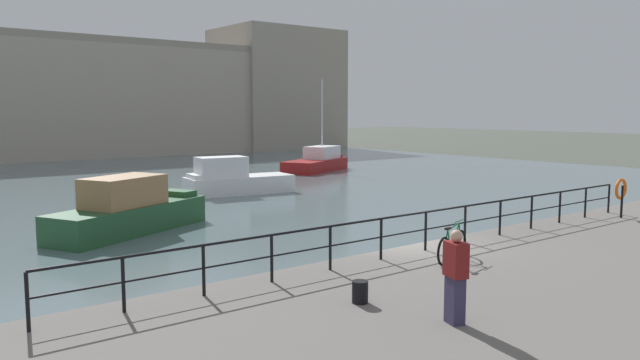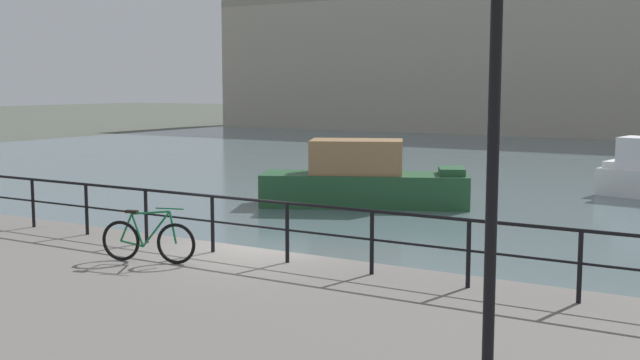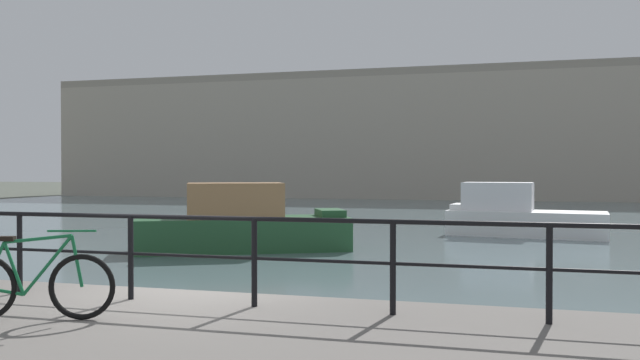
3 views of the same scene
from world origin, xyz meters
name	(u,v)px [view 1 (image 1 of 3)]	position (x,y,z in m)	size (l,w,h in m)	color
ground_plane	(414,280)	(0.00, 0.00, 0.00)	(240.00, 240.00, 0.00)	#4C5147
water_basin	(82,183)	(0.00, 30.20, 0.01)	(80.00, 60.00, 0.01)	slate
harbor_building	(71,98)	(6.72, 54.75, 6.14)	(79.59, 11.38, 15.05)	#A89E8E
moored_green_narrowboat	(317,162)	(17.59, 27.04, 0.75)	(7.30, 5.29, 7.33)	maroon
moored_blue_motorboat	(129,211)	(-3.85, 11.67, 0.89)	(7.22, 4.86, 2.27)	#23512D
moored_harbor_tender	(234,180)	(5.27, 19.11, 0.82)	(6.43, 3.04, 2.19)	white
quay_railing	(426,223)	(-0.38, -0.75, 1.79)	(20.02, 0.07, 1.08)	black
parked_bicycle	(452,246)	(-0.80, -2.01, 1.44)	(1.71, 0.58, 0.98)	black
mooring_bollard	(360,292)	(-4.83, -3.07, 1.27)	(0.32, 0.32, 0.44)	black
life_ring_stand	(621,190)	(8.88, -1.52, 2.03)	(0.75, 0.16, 1.40)	black
standing_person	(455,276)	(-4.30, -4.98, 1.92)	(0.41, 0.51, 1.69)	#332D4C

